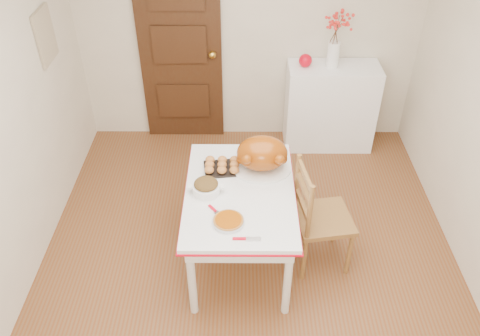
{
  "coord_description": "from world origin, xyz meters",
  "views": [
    {
      "loc": [
        -0.06,
        -2.73,
        3.15
      ],
      "look_at": [
        -0.08,
        0.13,
        0.92
      ],
      "focal_mm": 36.55,
      "sensor_mm": 36.0,
      "label": 1
    }
  ],
  "objects_px": {
    "kitchen_table": "(240,226)",
    "chair_oak": "(324,216)",
    "sideboard": "(330,107)",
    "turkey_platter": "(262,155)",
    "pumpkin_pie": "(228,221)"
  },
  "relations": [
    {
      "from": "kitchen_table",
      "to": "turkey_platter",
      "type": "height_order",
      "value": "turkey_platter"
    },
    {
      "from": "sideboard",
      "to": "kitchen_table",
      "type": "distance_m",
      "value": 1.95
    },
    {
      "from": "sideboard",
      "to": "turkey_platter",
      "type": "bearing_deg",
      "value": -118.44
    },
    {
      "from": "chair_oak",
      "to": "pumpkin_pie",
      "type": "bearing_deg",
      "value": 105.33
    },
    {
      "from": "sideboard",
      "to": "pumpkin_pie",
      "type": "xyz_separation_m",
      "value": [
        -1.03,
        -2.05,
        0.3
      ]
    },
    {
      "from": "sideboard",
      "to": "chair_oak",
      "type": "bearing_deg",
      "value": -99.75
    },
    {
      "from": "sideboard",
      "to": "pumpkin_pie",
      "type": "bearing_deg",
      "value": -116.74
    },
    {
      "from": "sideboard",
      "to": "kitchen_table",
      "type": "bearing_deg",
      "value": -119.25
    },
    {
      "from": "kitchen_table",
      "to": "pumpkin_pie",
      "type": "height_order",
      "value": "pumpkin_pie"
    },
    {
      "from": "chair_oak",
      "to": "turkey_platter",
      "type": "height_order",
      "value": "turkey_platter"
    },
    {
      "from": "sideboard",
      "to": "chair_oak",
      "type": "relative_size",
      "value": 0.96
    },
    {
      "from": "sideboard",
      "to": "turkey_platter",
      "type": "xyz_separation_m",
      "value": [
        -0.78,
        -1.44,
        0.42
      ]
    },
    {
      "from": "turkey_platter",
      "to": "chair_oak",
      "type": "bearing_deg",
      "value": -43.8
    },
    {
      "from": "kitchen_table",
      "to": "chair_oak",
      "type": "xyz_separation_m",
      "value": [
        0.66,
        -0.01,
        0.12
      ]
    },
    {
      "from": "kitchen_table",
      "to": "turkey_platter",
      "type": "relative_size",
      "value": 2.66
    }
  ]
}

